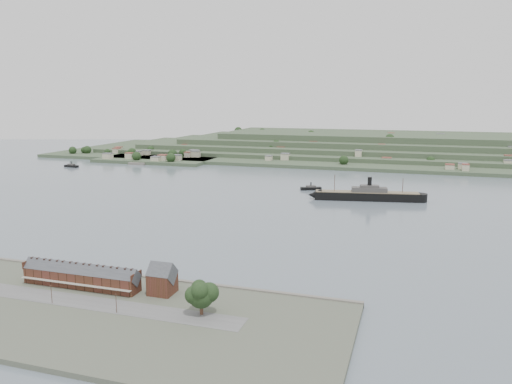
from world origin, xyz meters
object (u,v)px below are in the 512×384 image
(gabled_building, at_px, (162,279))
(steamship, at_px, (364,195))
(terrace_row, at_px, (81,276))
(fig_tree, at_px, (202,294))

(gabled_building, bearing_deg, steamship, 75.34)
(terrace_row, height_order, gabled_building, gabled_building)
(steamship, distance_m, fig_tree, 250.01)
(terrace_row, xyz_separation_m, steamship, (98.38, 236.68, -2.57))
(terrace_row, distance_m, gabled_building, 37.74)
(gabled_building, relative_size, fig_tree, 1.02)
(terrace_row, relative_size, fig_tree, 4.02)
(terrace_row, bearing_deg, fig_tree, -9.70)
(terrace_row, relative_size, steamship, 0.58)
(gabled_building, relative_size, steamship, 0.15)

